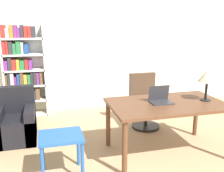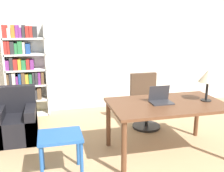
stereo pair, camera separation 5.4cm
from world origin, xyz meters
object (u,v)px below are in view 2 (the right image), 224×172
(office_chair, at_px, (145,103))
(side_table_blue, at_px, (60,142))
(desk, at_px, (167,109))
(armchair, at_px, (16,123))
(table_lamp, at_px, (208,77))
(laptop, at_px, (161,99))
(bookshelf, at_px, (24,73))

(office_chair, height_order, side_table_blue, office_chair)
(desk, relative_size, armchair, 1.94)
(desk, xyz_separation_m, table_lamp, (0.60, -0.03, 0.45))
(desk, bearing_deg, side_table_blue, -171.44)
(laptop, bearing_deg, bookshelf, 133.59)
(table_lamp, relative_size, armchair, 0.55)
(laptop, distance_m, table_lamp, 0.76)
(desk, relative_size, side_table_blue, 3.00)
(armchair, height_order, bookshelf, bookshelf)
(laptop, xyz_separation_m, table_lamp, (0.69, -0.08, 0.31))
(laptop, relative_size, bookshelf, 0.17)
(laptop, height_order, bookshelf, bookshelf)
(table_lamp, relative_size, bookshelf, 0.25)
(laptop, bearing_deg, desk, -28.79)
(office_chair, relative_size, armchair, 1.15)
(laptop, distance_m, armchair, 2.39)
(laptop, relative_size, armchair, 0.36)
(office_chair, xyz_separation_m, side_table_blue, (-1.61, -1.27, -0.00))
(laptop, distance_m, bookshelf, 2.94)
(laptop, bearing_deg, armchair, 155.11)
(table_lamp, bearing_deg, bookshelf, 140.87)
(desk, relative_size, laptop, 5.34)
(desk, xyz_separation_m, bookshelf, (-2.11, 2.18, 0.22))
(laptop, xyz_separation_m, armchair, (-2.11, 0.98, -0.54))
(laptop, relative_size, office_chair, 0.32)
(desk, bearing_deg, armchair, 154.95)
(laptop, distance_m, side_table_blue, 1.52)
(armchair, bearing_deg, desk, -25.05)
(side_table_blue, height_order, bookshelf, bookshelf)
(desk, xyz_separation_m, side_table_blue, (-1.54, -0.23, -0.23))
(side_table_blue, height_order, armchair, armchair)
(desk, height_order, table_lamp, table_lamp)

